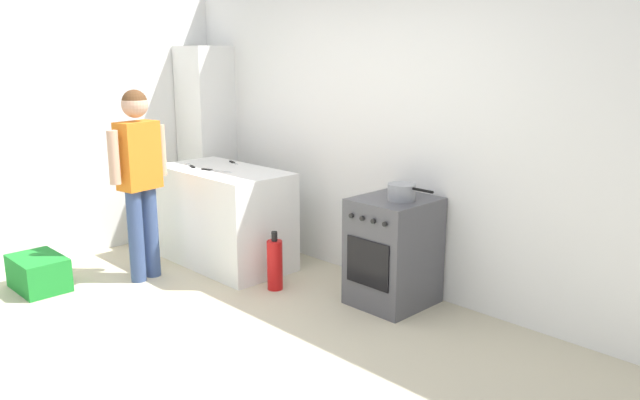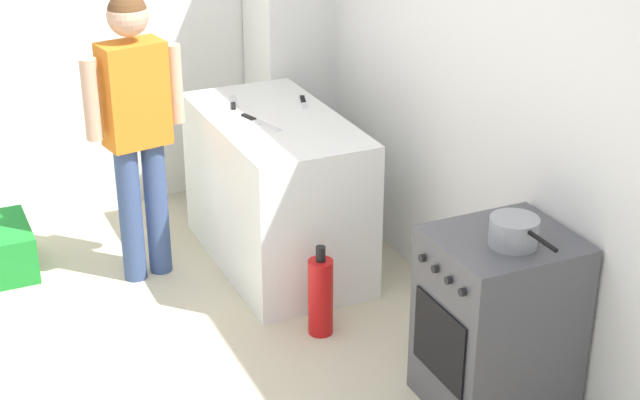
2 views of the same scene
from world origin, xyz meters
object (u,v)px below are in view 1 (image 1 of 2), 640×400
at_px(oven_left, 393,251).
at_px(recycling_crate_lower, 39,273).
at_px(knife_paring, 233,163).
at_px(knife_carving, 215,171).
at_px(fire_extinguisher, 275,264).
at_px(pot, 402,192).
at_px(larder_cabinet, 207,142).
at_px(person, 139,168).
at_px(knife_utility, 191,166).

xyz_separation_m(oven_left, recycling_crate_lower, (-2.26, -1.89, -0.29)).
height_order(knife_paring, knife_carving, same).
bearing_deg(recycling_crate_lower, fire_extinguisher, 45.55).
bearing_deg(pot, knife_paring, -176.65).
height_order(knife_carving, larder_cabinet, larder_cabinet).
distance_m(person, larder_cabinet, 1.46).
relative_size(knife_carving, fire_extinguisher, 0.65).
bearing_deg(fire_extinguisher, recycling_crate_lower, -134.45).
xyz_separation_m(pot, person, (-1.93, -1.11, 0.07)).
distance_m(oven_left, fire_extinguisher, 1.01).
relative_size(pot, larder_cabinet, 0.20).
height_order(pot, knife_paring, pot).
height_order(knife_paring, person, person).
xyz_separation_m(knife_paring, person, (0.03, -1.00, 0.08)).
distance_m(knife_utility, larder_cabinet, 0.88).
bearing_deg(pot, fire_extinguisher, -153.55).
distance_m(knife_paring, knife_carving, 0.43).
distance_m(knife_paring, knife_utility, 0.41).
bearing_deg(fire_extinguisher, oven_left, 28.78).
bearing_deg(knife_utility, knife_carving, 3.28).
xyz_separation_m(oven_left, person, (-1.86, -1.12, 0.55)).
bearing_deg(larder_cabinet, recycling_crate_lower, -78.82).
bearing_deg(fire_extinguisher, knife_utility, -178.50).
height_order(pot, person, person).
bearing_deg(knife_carving, knife_paring, 121.35).
relative_size(person, larder_cabinet, 0.82).
bearing_deg(knife_paring, fire_extinguisher, -19.19).
xyz_separation_m(knife_utility, larder_cabinet, (-0.62, 0.61, 0.10)).
xyz_separation_m(person, larder_cabinet, (-0.79, 1.23, 0.02)).
height_order(fire_extinguisher, recycling_crate_lower, fire_extinguisher).
relative_size(fire_extinguisher, larder_cabinet, 0.25).
bearing_deg(knife_carving, recycling_crate_lower, -112.86).
relative_size(oven_left, person, 0.52).
relative_size(knife_utility, recycling_crate_lower, 0.47).
xyz_separation_m(oven_left, knife_utility, (-2.03, -0.51, 0.48)).
relative_size(recycling_crate_lower, larder_cabinet, 0.26).
bearing_deg(knife_carving, pot, 15.39).
relative_size(knife_paring, fire_extinguisher, 0.41).
height_order(pot, fire_extinguisher, pot).
xyz_separation_m(fire_extinguisher, larder_cabinet, (-1.78, 0.58, 0.78)).
distance_m(fire_extinguisher, recycling_crate_lower, 1.98).
height_order(knife_paring, fire_extinguisher, knife_paring).
bearing_deg(knife_paring, larder_cabinet, 163.50).
distance_m(knife_paring, recycling_crate_lower, 1.96).
bearing_deg(recycling_crate_lower, pot, 38.94).
distance_m(knife_carving, knife_utility, 0.36).
xyz_separation_m(knife_paring, knife_utility, (-0.14, -0.38, -0.00)).
bearing_deg(pot, larder_cabinet, 177.65).
distance_m(knife_utility, fire_extinguisher, 1.35).
distance_m(oven_left, person, 2.24).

